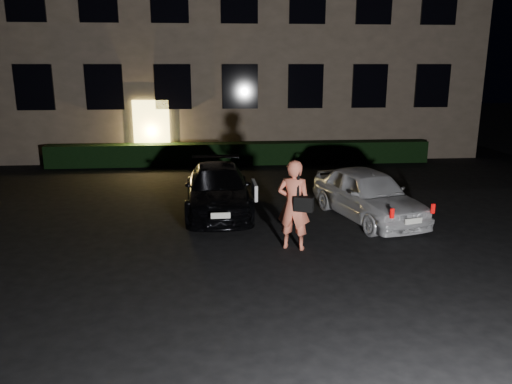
{
  "coord_description": "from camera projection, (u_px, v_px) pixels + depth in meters",
  "views": [
    {
      "loc": [
        -1.1,
        -8.97,
        3.87
      ],
      "look_at": [
        -0.15,
        2.0,
        1.04
      ],
      "focal_mm": 35.0,
      "sensor_mm": 36.0,
      "label": 1
    }
  ],
  "objects": [
    {
      "name": "hatch",
      "position": [
        368.0,
        194.0,
        12.71
      ],
      "size": [
        2.47,
        4.08,
        1.3
      ],
      "rotation": [
        0.0,
        0.0,
        0.26
      ],
      "color": "silver",
      "rests_on": "ground"
    },
    {
      "name": "ground",
      "position": [
        272.0,
        269.0,
        9.71
      ],
      "size": [
        80.0,
        80.0,
        0.0
      ],
      "primitive_type": "plane",
      "color": "black",
      "rests_on": "ground"
    },
    {
      "name": "building",
      "position": [
        234.0,
        15.0,
        22.67
      ],
      "size": [
        20.0,
        8.11,
        12.0
      ],
      "color": "brown",
      "rests_on": "ground"
    },
    {
      "name": "sedan",
      "position": [
        218.0,
        189.0,
        13.39
      ],
      "size": [
        1.86,
        4.31,
        1.22
      ],
      "rotation": [
        0.0,
        0.0,
        0.02
      ],
      "color": "black",
      "rests_on": "ground"
    },
    {
      "name": "man",
      "position": [
        294.0,
        205.0,
        10.55
      ],
      "size": [
        0.83,
        0.72,
        1.95
      ],
      "rotation": [
        0.0,
        0.0,
        2.76
      ],
      "color": "#DC6A50",
      "rests_on": "ground"
    },
    {
      "name": "hedge",
      "position": [
        241.0,
        154.0,
        19.73
      ],
      "size": [
        15.0,
        0.7,
        0.85
      ],
      "primitive_type": "cube",
      "color": "black",
      "rests_on": "ground"
    }
  ]
}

